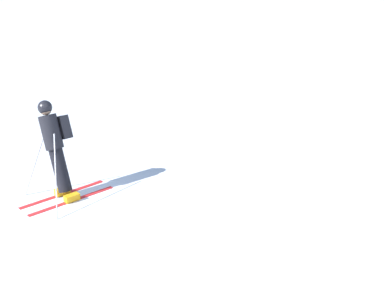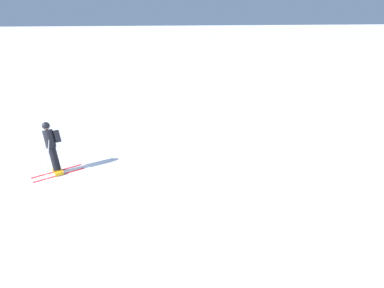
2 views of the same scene
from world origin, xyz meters
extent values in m
plane|color=white|center=(0.00, 0.00, 0.00)|extent=(300.00, 300.00, 0.00)
cube|color=red|center=(-1.29, -0.08, 0.01)|extent=(0.87, 1.61, 0.01)
cube|color=red|center=(-0.97, 0.08, 0.01)|extent=(0.87, 1.61, 0.01)
cube|color=orange|center=(-1.29, -0.08, 0.07)|extent=(0.25, 0.31, 0.12)
cube|color=orange|center=(-0.97, 0.08, 0.07)|extent=(0.25, 0.31, 0.12)
cylinder|color=black|center=(-1.28, -0.08, 0.52)|extent=(0.57, 0.46, 0.87)
cylinder|color=black|center=(-1.49, -0.18, 1.22)|extent=(0.62, 0.54, 0.72)
sphere|color=tan|center=(-1.61, -0.24, 1.63)|extent=(0.37, 0.34, 0.29)
sphere|color=black|center=(-1.62, -0.25, 1.66)|extent=(0.42, 0.39, 0.34)
cube|color=black|center=(-1.61, 0.05, 1.25)|extent=(0.44, 0.34, 0.51)
cylinder|color=#B7B7BC|center=(-1.54, -0.54, 0.56)|extent=(0.23, 0.49, 1.13)
cylinder|color=#B7B7BC|center=(-0.79, -0.17, 0.63)|extent=(0.97, 0.11, 1.27)
camera|label=1|loc=(8.23, -0.05, 4.63)|focal=50.00mm
camera|label=2|loc=(9.03, 3.16, 5.27)|focal=28.00mm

